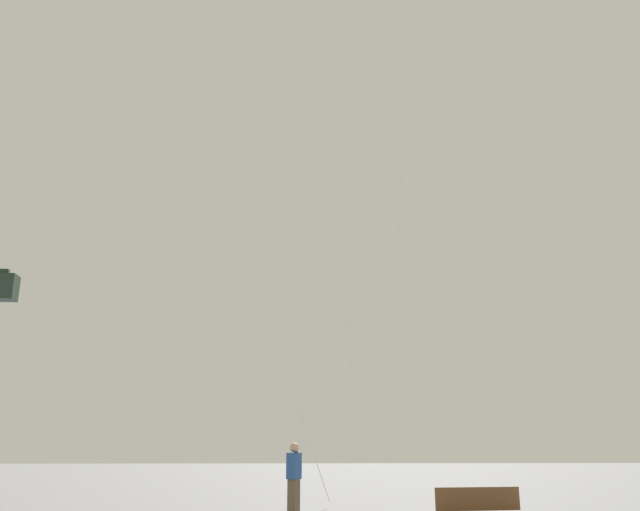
{
  "coord_description": "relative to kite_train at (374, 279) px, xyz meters",
  "views": [
    {
      "loc": [
        1.24,
        -1.17,
        1.49
      ],
      "look_at": [
        2.55,
        15.91,
        6.46
      ],
      "focal_mm": 38.17,
      "sensor_mm": 36.0,
      "label": 1
    }
  ],
  "objects": [
    {
      "name": "ground_plane",
      "position": [
        -4.97,
        -2.13,
        -7.45
      ],
      "size": [
        160.0,
        160.0,
        0.0
      ],
      "primitive_type": "plane",
      "color": "gray"
    },
    {
      "name": "kite_flyer",
      "position": [
        -3.05,
        -6.25,
        -6.54
      ],
      "size": [
        0.42,
        0.61,
        1.71
      ],
      "rotation": [
        0.0,
        0.0,
        1.11
      ],
      "color": "brown",
      "rests_on": "ground_plane"
    },
    {
      "name": "kite_train",
      "position": [
        0.0,
        0.0,
        0.0
      ],
      "size": [
        5.77,
        9.33,
        14.4
      ],
      "color": "brown",
      "rests_on": "ground_plane"
    }
  ]
}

